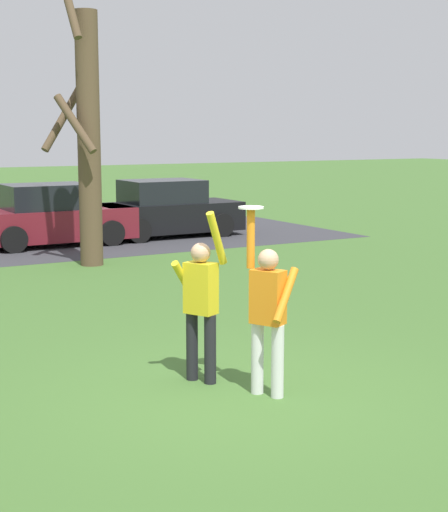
# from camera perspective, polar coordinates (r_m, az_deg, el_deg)

# --- Properties ---
(ground_plane) EXTENTS (120.00, 120.00, 0.00)m
(ground_plane) POSITION_cam_1_polar(r_m,az_deg,el_deg) (9.05, 1.08, -9.89)
(ground_plane) COLOR #426B2D
(person_catcher) EXTENTS (0.51, 0.59, 2.08)m
(person_catcher) POSITION_cam_1_polar(r_m,az_deg,el_deg) (8.79, 3.15, -3.82)
(person_catcher) COLOR silver
(person_catcher) RESTS_ON ground_plane
(person_defender) EXTENTS (0.60, 0.65, 2.04)m
(person_defender) POSITION_cam_1_polar(r_m,az_deg,el_deg) (9.27, -1.67, -3.16)
(person_defender) COLOR black
(person_defender) RESTS_ON ground_plane
(frisbee_disc) EXTENTS (0.28, 0.28, 0.02)m
(frisbee_disc) POSITION_cam_1_polar(r_m,az_deg,el_deg) (8.73, 1.94, 3.49)
(frisbee_disc) COLOR white
(frisbee_disc) RESTS_ON person_catcher
(parked_car_maroon) EXTENTS (4.10, 2.04, 1.59)m
(parked_car_maroon) POSITION_cam_1_polar(r_m,az_deg,el_deg) (21.17, -12.26, 2.73)
(parked_car_maroon) COLOR maroon
(parked_car_maroon) RESTS_ON ground_plane
(parked_car_black) EXTENTS (4.10, 2.04, 1.59)m
(parked_car_black) POSITION_cam_1_polar(r_m,az_deg,el_deg) (22.52, -4.18, 3.26)
(parked_car_black) COLOR black
(parked_car_black) RESTS_ON ground_plane
(bare_tree_tall) EXTENTS (1.48, 1.68, 6.75)m
(bare_tree_tall) POSITION_cam_1_polar(r_m,az_deg,el_deg) (17.65, -9.79, 8.70)
(bare_tree_tall) COLOR brown
(bare_tree_tall) RESTS_ON ground_plane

